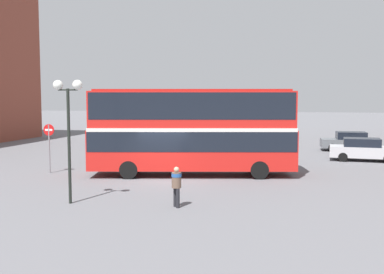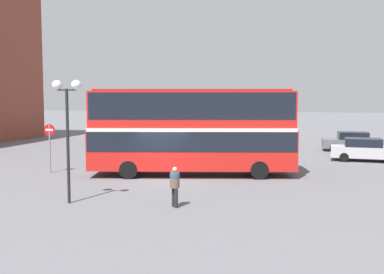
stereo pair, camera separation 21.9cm
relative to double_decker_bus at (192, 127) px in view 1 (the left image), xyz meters
name	(u,v)px [view 1 (the left image)]	position (x,y,z in m)	size (l,w,h in m)	color
ground_plane	(163,180)	(-1.18, -1.58, -2.69)	(240.00, 240.00, 0.00)	slate
double_decker_bus	(192,127)	(0.00, 0.00, 0.00)	(11.35, 4.78, 4.71)	red
pedestrian_foreground	(176,183)	(1.01, -7.20, -1.71)	(0.55, 0.55, 1.59)	#232328
parked_car_kerb_near	(349,141)	(9.82, 14.10, -1.91)	(4.40, 2.01, 1.54)	slate
parked_car_kerb_far	(364,150)	(10.08, 8.21, -1.92)	(4.64, 2.20, 1.54)	silver
street_lamp_twin_globe	(68,106)	(-3.34, -7.52, 1.23)	(1.24, 0.40, 4.95)	black
no_entry_sign	(49,140)	(-8.06, -0.97, -0.82)	(0.65, 0.08, 2.78)	gray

